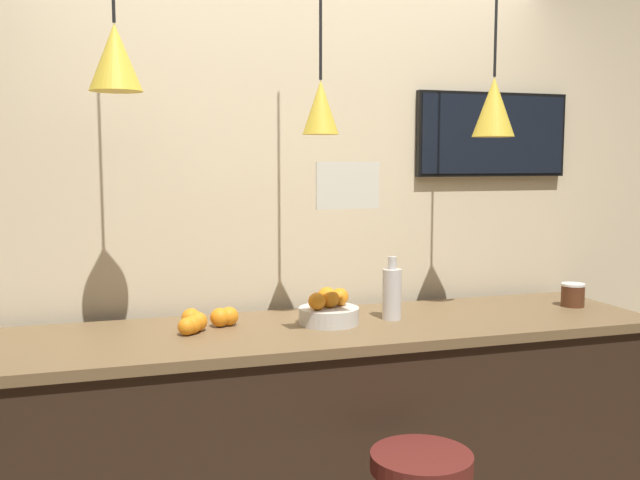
{
  "coord_description": "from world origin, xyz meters",
  "views": [
    {
      "loc": [
        -0.85,
        -2.11,
        1.65
      ],
      "look_at": [
        0.0,
        0.59,
        1.34
      ],
      "focal_mm": 40.0,
      "sensor_mm": 36.0,
      "label": 1
    }
  ],
  "objects_px": {
    "juice_bottle": "(392,293)",
    "spread_jar": "(573,295)",
    "fruit_bowl": "(329,310)",
    "mounted_tv": "(493,135)"
  },
  "relations": [
    {
      "from": "fruit_bowl",
      "to": "spread_jar",
      "type": "height_order",
      "value": "fruit_bowl"
    },
    {
      "from": "fruit_bowl",
      "to": "juice_bottle",
      "type": "height_order",
      "value": "juice_bottle"
    },
    {
      "from": "juice_bottle",
      "to": "spread_jar",
      "type": "bearing_deg",
      "value": -0.0
    },
    {
      "from": "spread_jar",
      "to": "juice_bottle",
      "type": "bearing_deg",
      "value": 180.0
    },
    {
      "from": "fruit_bowl",
      "to": "juice_bottle",
      "type": "distance_m",
      "value": 0.29
    },
    {
      "from": "fruit_bowl",
      "to": "juice_bottle",
      "type": "bearing_deg",
      "value": -0.17
    },
    {
      "from": "fruit_bowl",
      "to": "spread_jar",
      "type": "xyz_separation_m",
      "value": [
        1.18,
        -0.0,
        -0.0
      ]
    },
    {
      "from": "mounted_tv",
      "to": "fruit_bowl",
      "type": "bearing_deg",
      "value": -158.32
    },
    {
      "from": "fruit_bowl",
      "to": "juice_bottle",
      "type": "relative_size",
      "value": 0.93
    },
    {
      "from": "spread_jar",
      "to": "mounted_tv",
      "type": "relative_size",
      "value": 0.13
    }
  ]
}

